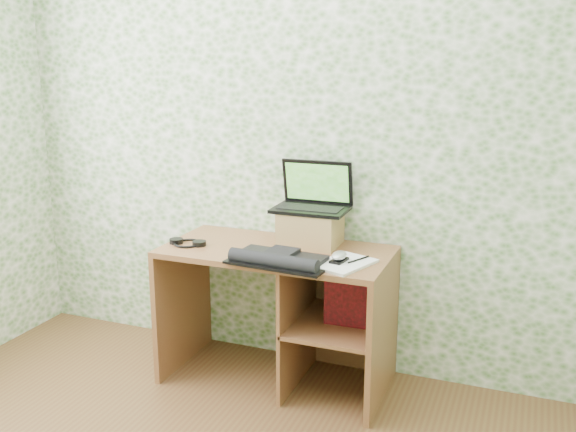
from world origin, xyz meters
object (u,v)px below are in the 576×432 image
at_px(keyboard, 278,259).
at_px(notepad, 344,264).
at_px(desk, 292,297).
at_px(laptop, 313,198).
at_px(riser, 310,228).

height_order(keyboard, notepad, keyboard).
xyz_separation_m(desk, notepad, (0.33, -0.15, 0.28)).
bearing_deg(laptop, desk, -111.58).
bearing_deg(notepad, laptop, 150.81).
bearing_deg(notepad, keyboard, -142.18).
height_order(desk, laptop, laptop).
xyz_separation_m(desk, riser, (0.06, 0.12, 0.36)).
distance_m(laptop, keyboard, 0.47).
distance_m(desk, notepad, 0.46).
bearing_deg(keyboard, riser, 88.95).
distance_m(desk, riser, 0.38).
relative_size(desk, notepad, 4.01).
distance_m(riser, notepad, 0.39).
relative_size(desk, riser, 3.89).
bearing_deg(riser, laptop, 90.00).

